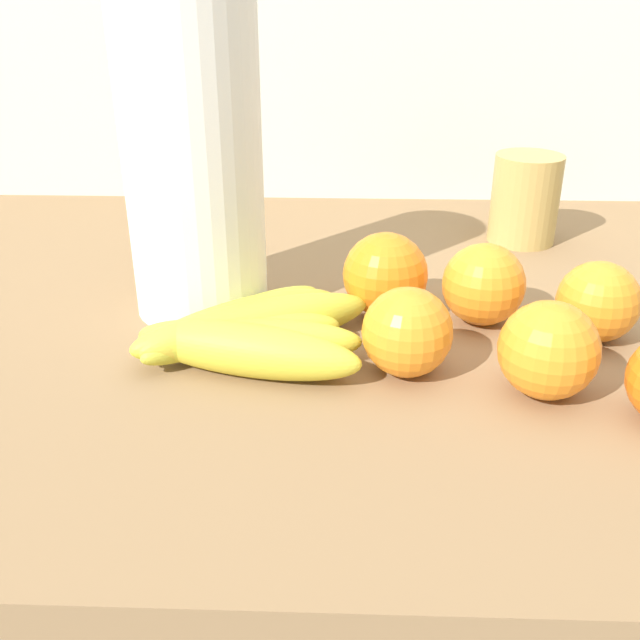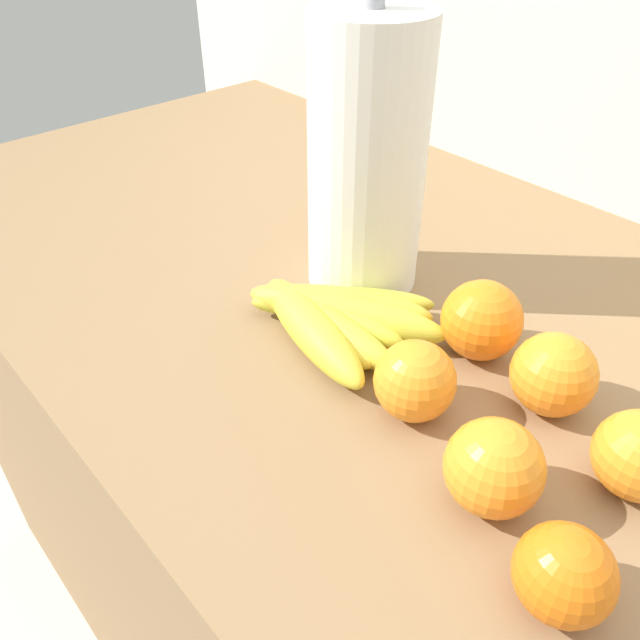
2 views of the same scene
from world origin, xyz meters
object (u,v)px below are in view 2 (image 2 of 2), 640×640
object	(u,v)px
orange_right	(494,468)
orange_center	(639,456)
orange_back_right	(482,320)
banana_bunch	(331,317)
orange_front	(415,381)
paper_towel_roll	(367,160)
orange_far_right	(564,574)
orange_back_left	(553,374)

from	to	relation	value
orange_right	orange_center	bearing A→B (deg)	54.99
orange_right	orange_back_right	xyz separation A→B (m)	(-0.12, 0.14, 0.00)
banana_bunch	orange_front	xyz separation A→B (m)	(0.13, -0.02, 0.02)
orange_right	paper_towel_roll	world-z (taller)	paper_towel_roll
orange_far_right	orange_back_right	bearing A→B (deg)	138.54
orange_far_right	orange_center	bearing A→B (deg)	96.48
orange_far_right	paper_towel_roll	xyz separation A→B (m)	(-0.37, 0.18, 0.11)
orange_back_left	orange_back_right	size ratio (longest dim) A/B	0.95
orange_far_right	orange_back_right	size ratio (longest dim) A/B	0.84
paper_towel_roll	orange_far_right	bearing A→B (deg)	-26.49
orange_back_left	orange_center	distance (m)	0.10
orange_front	orange_far_right	bearing A→B (deg)	-19.00
orange_center	orange_back_right	distance (m)	0.19
orange_right	orange_front	xyz separation A→B (m)	(-0.10, 0.03, -0.00)
orange_right	paper_towel_roll	bearing A→B (deg)	152.59
orange_center	orange_back_left	bearing A→B (deg)	162.21
banana_bunch	orange_right	bearing A→B (deg)	-12.37
orange_back_left	orange_far_right	world-z (taller)	orange_back_left
banana_bunch	paper_towel_roll	size ratio (longest dim) A/B	0.66
orange_right	orange_center	distance (m)	0.11
orange_back_right	paper_towel_roll	world-z (taller)	paper_towel_roll
banana_bunch	orange_far_right	size ratio (longest dim) A/B	3.14
orange_back_left	paper_towel_roll	xyz separation A→B (m)	(-0.26, 0.03, 0.11)
orange_back_left	orange_far_right	bearing A→B (deg)	-55.73
orange_front	orange_back_left	world-z (taller)	orange_back_left
orange_back_right	paper_towel_roll	distance (m)	0.20
orange_right	paper_towel_roll	size ratio (longest dim) A/B	0.24
orange_right	orange_back_right	size ratio (longest dim) A/B	0.96
paper_towel_roll	orange_back_left	bearing A→B (deg)	-5.58
orange_front	orange_back_left	size ratio (longest dim) A/B	0.97
orange_right	orange_center	xyz separation A→B (m)	(0.07, 0.09, -0.00)
orange_far_right	orange_back_right	xyz separation A→B (m)	(-0.20, 0.17, 0.01)
orange_back_left	orange_center	size ratio (longest dim) A/B	1.06
banana_bunch	orange_back_right	xyz separation A→B (m)	(0.12, 0.09, 0.02)
orange_back_right	orange_center	bearing A→B (deg)	-13.84
banana_bunch	orange_front	bearing A→B (deg)	-9.73
banana_bunch	orange_center	size ratio (longest dim) A/B	2.95
orange_center	paper_towel_roll	xyz separation A→B (m)	(-0.35, 0.06, 0.11)
orange_back_right	orange_right	bearing A→B (deg)	-50.26
orange_right	paper_towel_roll	xyz separation A→B (m)	(-0.29, 0.15, 0.11)
orange_far_right	paper_towel_roll	bearing A→B (deg)	153.51
banana_bunch	paper_towel_roll	bearing A→B (deg)	118.79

